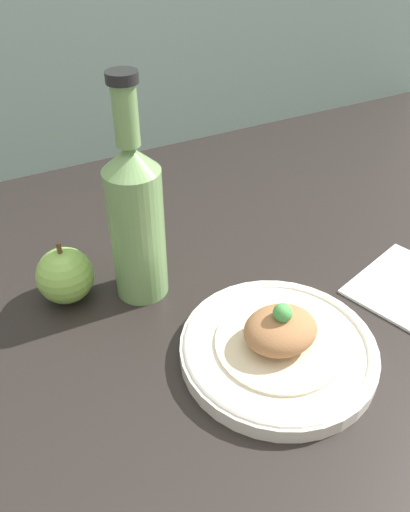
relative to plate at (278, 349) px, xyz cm
name	(u,v)px	position (x,y,z in cm)	size (l,w,h in cm)	color
ground_plane	(198,344)	(-6.78, 7.69, -3.28)	(180.00, 110.00, 4.00)	black
plate	(278,349)	(0.00, 0.00, 0.00)	(23.37, 23.37, 2.40)	silver
plated_food	(280,333)	(0.00, 0.00, 2.70)	(15.06, 15.06, 6.29)	beige
cider_bottle	(136,218)	(-9.69, 18.89, 10.48)	(7.11, 7.11, 29.89)	#729E5B
apple	(65,275)	(-19.23, 21.96, 2.54)	(7.62, 7.62, 9.08)	#84B74C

